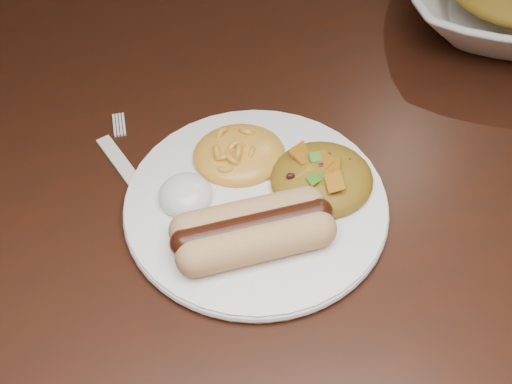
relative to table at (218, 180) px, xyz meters
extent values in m
cube|color=black|center=(0.00, 0.00, 0.07)|extent=(1.60, 0.90, 0.04)
cylinder|color=white|center=(0.02, -0.12, 0.10)|extent=(0.27, 0.27, 0.01)
cylinder|color=#C87E50|center=(0.01, -0.19, 0.12)|extent=(0.12, 0.04, 0.03)
cylinder|color=#C87E50|center=(0.01, -0.16, 0.12)|extent=(0.12, 0.04, 0.03)
cylinder|color=black|center=(0.01, -0.17, 0.13)|extent=(0.13, 0.03, 0.03)
ellipsoid|color=#F9AF43|center=(0.02, -0.07, 0.12)|extent=(0.12, 0.11, 0.04)
ellipsoid|color=white|center=(-0.05, -0.11, 0.12)|extent=(0.06, 0.06, 0.03)
ellipsoid|color=#AC4403|center=(0.09, -0.12, 0.12)|extent=(0.10, 0.10, 0.04)
cube|color=silver|center=(-0.10, -0.04, 0.09)|extent=(0.07, 0.14, 0.00)
camera|label=1|loc=(-0.06, -0.49, 0.56)|focal=42.00mm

